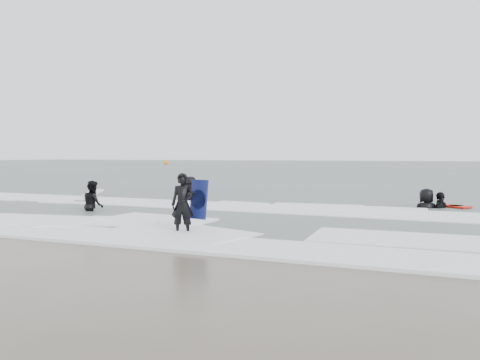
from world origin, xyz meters
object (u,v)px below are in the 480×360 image
at_px(surfer_breaker, 190,202).
at_px(buoy, 166,163).
at_px(surfer_centre, 183,235).
at_px(surfer_right_near, 441,209).
at_px(surfer_right_far, 426,209).
at_px(surfer_wading, 93,212).

relative_size(surfer_breaker, buoy, 1.15).
distance_m(surfer_centre, surfer_breaker, 8.17).
bearing_deg(surfer_centre, surfer_right_near, 38.02).
height_order(surfer_right_far, buoy, buoy).
height_order(surfer_centre, surfer_wading, surfer_wading).
xyz_separation_m(surfer_centre, surfer_wading, (-5.08, 2.79, 0.00)).
xyz_separation_m(surfer_centre, surfer_breaker, (-3.80, 7.23, 0.00)).
height_order(surfer_wading, buoy, buoy).
relative_size(surfer_centre, surfer_right_far, 0.80).
bearing_deg(buoy, surfer_centre, -57.85).
bearing_deg(surfer_right_far, surfer_centre, 32.65).
bearing_deg(surfer_breaker, surfer_right_far, -40.33).
height_order(surfer_centre, buoy, buoy).
height_order(surfer_wading, surfer_right_near, surfer_right_near).
bearing_deg(surfer_breaker, surfer_centre, -108.03).
distance_m(surfer_centre, buoy, 86.94).
relative_size(surfer_right_near, buoy, 1.08).
bearing_deg(surfer_centre, surfer_right_far, 39.57).
bearing_deg(surfer_breaker, surfer_right_near, -39.26).
distance_m(surfer_breaker, surfer_right_near, 9.62).
bearing_deg(surfer_breaker, buoy, 76.84).
bearing_deg(buoy, surfer_breaker, -57.39).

